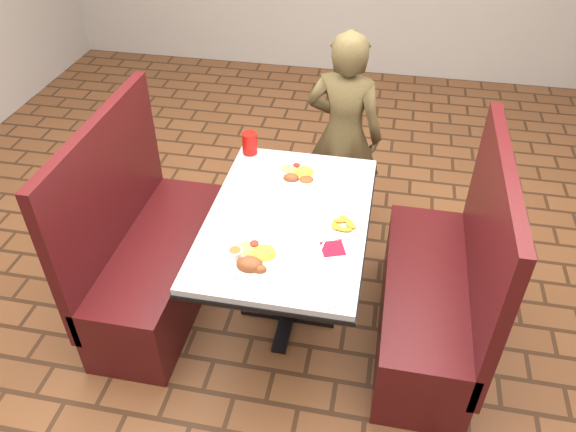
# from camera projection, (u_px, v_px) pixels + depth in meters

# --- Properties ---
(dining_table) EXTENTS (0.81, 1.21, 0.75)m
(dining_table) POSITION_uv_depth(u_px,v_px,m) (288.00, 231.00, 2.88)
(dining_table) COLOR silver
(dining_table) RESTS_ON ground
(booth_bench_left) EXTENTS (0.47, 1.20, 1.17)m
(booth_bench_left) POSITION_uv_depth(u_px,v_px,m) (151.00, 257.00, 3.20)
(booth_bench_left) COLOR #4B1112
(booth_bench_left) RESTS_ON ground
(booth_bench_right) EXTENTS (0.47, 1.20, 1.17)m
(booth_bench_right) POSITION_uv_depth(u_px,v_px,m) (436.00, 296.00, 2.96)
(booth_bench_right) COLOR #4B1112
(booth_bench_right) RESTS_ON ground
(diner_person) EXTENTS (0.55, 0.41, 1.36)m
(diner_person) POSITION_uv_depth(u_px,v_px,m) (344.00, 135.00, 3.58)
(diner_person) COLOR brown
(diner_person) RESTS_ON ground
(near_dinner_plate) EXTENTS (0.28, 0.28, 0.09)m
(near_dinner_plate) POSITION_uv_depth(u_px,v_px,m) (254.00, 256.00, 2.54)
(near_dinner_plate) COLOR white
(near_dinner_plate) RESTS_ON dining_table
(far_dinner_plate) EXTENTS (0.26, 0.26, 0.07)m
(far_dinner_plate) POSITION_uv_depth(u_px,v_px,m) (298.00, 173.00, 3.08)
(far_dinner_plate) COLOR white
(far_dinner_plate) RESTS_ON dining_table
(plantain_plate) EXTENTS (0.19, 0.19, 0.03)m
(plantain_plate) POSITION_uv_depth(u_px,v_px,m) (343.00, 226.00, 2.74)
(plantain_plate) COLOR white
(plantain_plate) RESTS_ON dining_table
(maroon_napkin) EXTENTS (0.13, 0.13, 0.00)m
(maroon_napkin) POSITION_uv_depth(u_px,v_px,m) (333.00, 248.00, 2.63)
(maroon_napkin) COLOR maroon
(maroon_napkin) RESTS_ON dining_table
(spoon_utensil) EXTENTS (0.03, 0.14, 0.00)m
(spoon_utensil) POSITION_uv_depth(u_px,v_px,m) (322.00, 248.00, 2.62)
(spoon_utensil) COLOR silver
(spoon_utensil) RESTS_ON dining_table
(red_tumbler) EXTENTS (0.09, 0.09, 0.13)m
(red_tumbler) POSITION_uv_depth(u_px,v_px,m) (250.00, 143.00, 3.25)
(red_tumbler) COLOR red
(red_tumbler) RESTS_ON dining_table
(paper_napkin) EXTENTS (0.22, 0.21, 0.01)m
(paper_napkin) POSITION_uv_depth(u_px,v_px,m) (326.00, 290.00, 2.41)
(paper_napkin) COLOR white
(paper_napkin) RESTS_ON dining_table
(knife_utensil) EXTENTS (0.03, 0.15, 0.00)m
(knife_utensil) POSITION_uv_depth(u_px,v_px,m) (264.00, 266.00, 2.52)
(knife_utensil) COLOR silver
(knife_utensil) RESTS_ON dining_table
(fork_utensil) EXTENTS (0.01, 0.16, 0.00)m
(fork_utensil) POSITION_uv_depth(u_px,v_px,m) (260.00, 260.00, 2.55)
(fork_utensil) COLOR silver
(fork_utensil) RESTS_ON dining_table
(lettuce_shreds) EXTENTS (0.28, 0.32, 0.00)m
(lettuce_shreds) POSITION_uv_depth(u_px,v_px,m) (298.00, 210.00, 2.86)
(lettuce_shreds) COLOR #79AC44
(lettuce_shreds) RESTS_ON dining_table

